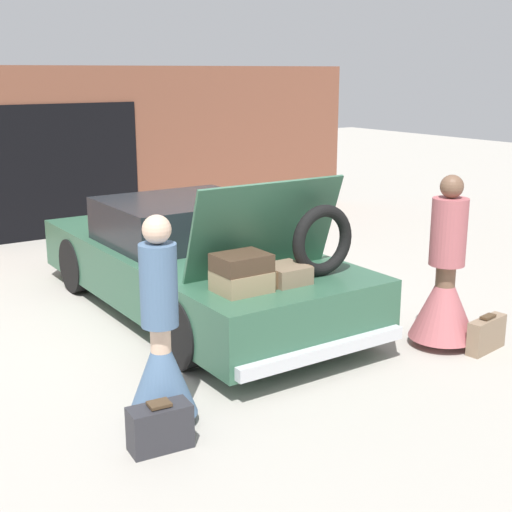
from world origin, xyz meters
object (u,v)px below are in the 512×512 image
suitcase_beside_left_person (160,427)px  suitcase_beside_right_person (486,334)px  car (194,262)px  person_left (161,351)px  person_right (445,287)px

suitcase_beside_left_person → suitcase_beside_right_person: (3.56, -0.09, -0.00)m
suitcase_beside_left_person → car: bearing=56.3°
car → suitcase_beside_right_person: 3.29m
person_left → suitcase_beside_left_person: 0.60m
person_left → suitcase_beside_right_person: 3.41m
person_right → suitcase_beside_right_person: person_right is taller
car → suitcase_beside_left_person: size_ratio=9.97×
car → person_right: person_right is taller
person_left → suitcase_beside_right_person: size_ratio=3.14×
car → suitcase_beside_left_person: car is taller
suitcase_beside_left_person → suitcase_beside_right_person: 3.56m
car → person_left: size_ratio=2.84×
car → person_left: 2.76m
person_left → suitcase_beside_right_person: bearing=89.7°
car → person_right: 2.83m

